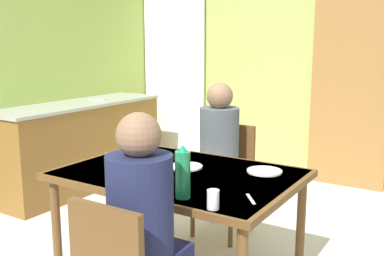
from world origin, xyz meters
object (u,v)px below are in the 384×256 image
(person_far_diner, at_px, (218,140))
(water_bottle_green_near, at_px, (183,173))
(kitchen_counter, at_px, (80,145))
(serving_bowl_center, at_px, (143,165))
(person_near_diner, at_px, (142,208))
(water_bottle_green_far, at_px, (138,134))
(dining_table, at_px, (179,182))
(chair_far_diner, at_px, (226,172))

(person_far_diner, distance_m, water_bottle_green_near, 1.17)
(kitchen_counter, bearing_deg, serving_bowl_center, -32.90)
(person_near_diner, bearing_deg, serving_bowl_center, 128.07)
(kitchen_counter, relative_size, water_bottle_green_near, 7.02)
(person_near_diner, xyz_separation_m, water_bottle_green_far, (-0.84, 1.02, 0.07))
(dining_table, height_order, person_near_diner, person_near_diner)
(person_near_diner, relative_size, water_bottle_green_far, 3.00)
(dining_table, bearing_deg, person_far_diner, 99.36)
(chair_far_diner, xyz_separation_m, person_near_diner, (0.40, -1.56, 0.28))
(person_near_diner, xyz_separation_m, serving_bowl_center, (-0.50, 0.64, -0.02))
(chair_far_diner, distance_m, person_near_diner, 1.64)
(chair_far_diner, relative_size, person_near_diner, 1.13)
(kitchen_counter, distance_m, serving_bowl_center, 2.11)
(kitchen_counter, relative_size, person_far_diner, 2.55)
(kitchen_counter, xyz_separation_m, person_near_diner, (2.26, -1.78, 0.33))
(water_bottle_green_near, bearing_deg, serving_bowl_center, 148.25)
(person_near_diner, bearing_deg, kitchen_counter, 141.77)
(water_bottle_green_near, relative_size, serving_bowl_center, 1.65)
(kitchen_counter, height_order, water_bottle_green_far, water_bottle_green_far)
(water_bottle_green_far, bearing_deg, water_bottle_green_near, -39.10)
(person_near_diner, height_order, person_far_diner, same)
(dining_table, xyz_separation_m, person_far_diner, (-0.12, 0.71, 0.12))
(chair_far_diner, bearing_deg, kitchen_counter, -6.52)
(dining_table, distance_m, water_bottle_green_far, 0.67)
(kitchen_counter, distance_m, person_far_diner, 1.92)
(person_far_diner, relative_size, water_bottle_green_near, 2.75)
(water_bottle_green_near, distance_m, serving_bowl_center, 0.60)
(kitchen_counter, height_order, water_bottle_green_near, water_bottle_green_near)
(chair_far_diner, distance_m, person_far_diner, 0.31)
(water_bottle_green_near, bearing_deg, person_near_diner, -90.05)
(person_far_diner, bearing_deg, water_bottle_green_near, 109.95)
(chair_far_diner, relative_size, water_bottle_green_far, 3.39)
(serving_bowl_center, bearing_deg, dining_table, 17.43)
(water_bottle_green_far, relative_size, serving_bowl_center, 1.51)
(chair_far_diner, bearing_deg, water_bottle_green_near, 107.89)
(person_far_diner, bearing_deg, serving_bowl_center, 82.28)
(person_near_diner, distance_m, serving_bowl_center, 0.82)
(kitchen_counter, xyz_separation_m, water_bottle_green_far, (1.41, -0.76, 0.40))
(person_far_diner, bearing_deg, person_near_diner, 105.56)
(person_near_diner, bearing_deg, dining_table, 111.42)
(water_bottle_green_near, bearing_deg, dining_table, 126.24)
(person_far_diner, bearing_deg, dining_table, 99.36)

